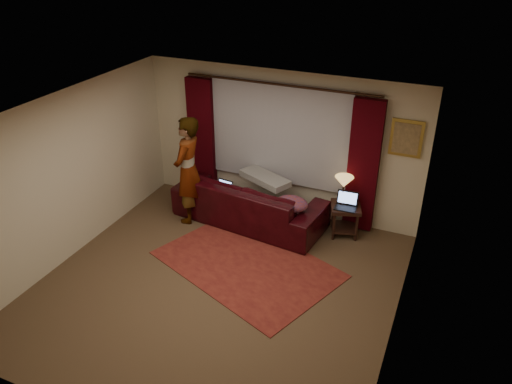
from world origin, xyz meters
TOP-DOWN VIEW (x-y plane):
  - floor at (0.00, 0.00)m, footprint 5.00×5.00m
  - ceiling at (0.00, 0.00)m, footprint 5.00×5.00m
  - wall_back at (0.00, 2.50)m, footprint 5.00×0.02m
  - wall_front at (0.00, -2.50)m, footprint 5.00×0.02m
  - wall_left at (-2.50, 0.00)m, footprint 0.02×5.00m
  - wall_right at (2.50, 0.00)m, footprint 0.02×5.00m
  - sheer_curtain at (0.00, 2.44)m, footprint 2.50×0.05m
  - drape_left at (-1.50, 2.39)m, footprint 0.50×0.14m
  - drape_right at (1.50, 2.39)m, footprint 0.50×0.14m
  - curtain_rod at (0.00, 2.39)m, footprint 0.04×0.04m
  - picture_frame at (2.10, 2.47)m, footprint 0.50×0.04m
  - sofa at (-0.31, 1.87)m, footprint 2.78×1.45m
  - throw_blanket at (-0.11, 2.07)m, footprint 1.01×0.73m
  - clothing_pile at (0.54, 1.64)m, footprint 0.68×0.62m
  - laptop_sofa at (-0.76, 1.70)m, footprint 0.33×0.36m
  - area_rug at (0.18, 0.66)m, footprint 3.15×2.65m
  - end_table at (1.34, 2.11)m, footprint 0.61×0.61m
  - tiffany_lamp at (1.26, 2.16)m, footprint 0.43×0.43m
  - laptop_table at (1.35, 2.02)m, footprint 0.37×0.40m
  - person at (-1.31, 1.53)m, footprint 0.61×0.61m

SIDE VIEW (x-z plane):
  - floor at x=0.00m, z-range -0.01..0.00m
  - area_rug at x=0.18m, z-range 0.00..0.01m
  - end_table at x=1.34m, z-range 0.00..0.56m
  - sofa at x=-0.31m, z-range 0.00..1.08m
  - laptop_sofa at x=-0.76m, z-range 0.54..0.75m
  - clothing_pile at x=0.54m, z-range 0.54..0.77m
  - laptop_table at x=1.35m, z-range 0.56..0.81m
  - tiffany_lamp at x=1.26m, z-range 0.56..1.05m
  - person at x=-1.31m, z-range 0.00..1.92m
  - throw_blanket at x=-0.11m, z-range 1.03..1.14m
  - drape_left at x=-1.50m, z-range 0.03..2.33m
  - drape_right at x=1.50m, z-range 0.03..2.33m
  - wall_back at x=0.00m, z-range 0.00..2.60m
  - wall_front at x=0.00m, z-range 0.00..2.60m
  - wall_left at x=-2.50m, z-range 0.00..2.60m
  - wall_right at x=2.50m, z-range 0.00..2.60m
  - sheer_curtain at x=0.00m, z-range 0.60..2.40m
  - picture_frame at x=2.10m, z-range 1.45..2.05m
  - curtain_rod at x=0.00m, z-range 0.68..4.08m
  - ceiling at x=0.00m, z-range 2.59..2.61m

